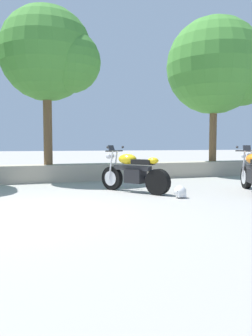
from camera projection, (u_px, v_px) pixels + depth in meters
name	position (u px, v px, depth m)	size (l,w,h in m)	color
ground_plane	(27.00, 212.00, 5.75)	(120.00, 120.00, 0.00)	gray
stone_wall	(18.00, 174.00, 10.23)	(36.00, 0.80, 0.55)	#A89E89
motorcycle_yellow_centre	(133.00, 173.00, 8.18)	(1.24, 1.84, 1.18)	black
rider_helmet	(180.00, 192.00, 7.31)	(0.28, 0.28, 0.28)	silver
leafy_tree_mid_left	(51.00, 56.00, 10.31)	(3.10, 2.95, 4.99)	brown
leafy_tree_mid_right	(220.00, 68.00, 12.50)	(3.83, 3.65, 5.49)	brown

